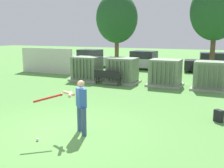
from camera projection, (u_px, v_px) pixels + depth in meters
The scene contains 15 objects.
ground_plane at pixel (61, 131), 8.92m from camera, with size 96.00×96.00×0.00m, color #5B9947.
fence_panel at pixel (46, 61), 21.58m from camera, with size 4.80×0.12×2.00m, color beige.
transformer_west at pixel (87, 69), 18.31m from camera, with size 2.10×1.70×1.62m.
transformer_mid_west at pixel (122, 71), 17.42m from camera, with size 2.10×1.70×1.62m.
transformer_mid_east at pixel (165, 73), 16.44m from camera, with size 2.10×1.70×1.62m.
transformer_east at pixel (211, 76), 15.32m from camera, with size 2.10×1.70×1.62m.
park_bench at pixel (108, 76), 16.72m from camera, with size 1.83×0.54×0.92m.
batter at pixel (80, 104), 8.52m from camera, with size 1.29×1.35×1.74m.
sports_ball at pixel (37, 140), 8.08m from camera, with size 0.09×0.09×0.09m, color white.
backpack at pixel (219, 116), 9.84m from camera, with size 0.38×0.37×0.44m.
tree_left at pixel (117, 18), 21.40m from camera, with size 3.31×3.31×6.32m.
tree_center_left at pixel (215, 11), 19.81m from camera, with size 3.63×3.63×6.94m.
parked_car_leftmost at pixel (89, 58), 26.23m from camera, with size 4.30×2.12×1.62m.
parked_car_left_of_center at pixel (143, 61), 24.13m from camera, with size 4.34×2.20×1.62m.
parked_car_right_of_center at pixel (211, 63), 22.05m from camera, with size 4.39×2.35×1.62m.
Camera 1 is at (4.98, -7.06, 3.20)m, focal length 43.17 mm.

